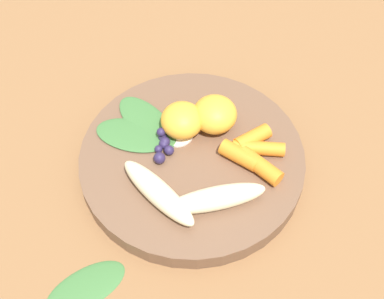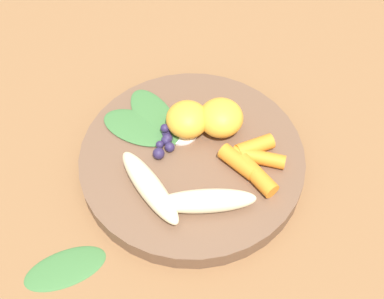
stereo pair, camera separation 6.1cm
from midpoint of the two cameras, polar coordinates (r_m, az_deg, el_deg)
ground_plane at (r=0.64m, az=-2.73°, el=-2.02°), size 2.40×2.40×0.00m
bowl at (r=0.63m, az=-2.77°, el=-1.39°), size 0.27×0.27×0.02m
banana_peeled_left at (r=0.57m, az=-0.33°, el=-5.71°), size 0.10×0.10×0.03m
banana_peeled_right at (r=0.57m, az=-6.53°, el=-5.20°), size 0.12×0.06×0.03m
orange_segment_near at (r=0.62m, az=-3.91°, el=3.11°), size 0.05×0.05×0.04m
orange_segment_far at (r=0.63m, az=-0.46°, el=3.91°), size 0.06×0.06×0.04m
carrot_front at (r=0.60m, az=4.78°, el=-2.06°), size 0.06×0.03×0.02m
carrot_mid_left at (r=0.60m, az=2.51°, el=-0.83°), size 0.05×0.02×0.02m
carrot_mid_right at (r=0.61m, az=4.67°, el=-0.05°), size 0.06×0.04×0.02m
carrot_rear at (r=0.62m, az=4.04°, el=1.11°), size 0.04×0.05×0.02m
blueberry_pile at (r=0.62m, az=-6.13°, el=0.13°), size 0.03×0.04×0.02m
coconut_shred_patch at (r=0.64m, az=-4.49°, el=1.70°), size 0.04×0.04×0.00m
kale_leaf_left at (r=0.65m, az=-7.70°, el=2.90°), size 0.11×0.08×0.00m
kale_leaf_right at (r=0.64m, az=-9.46°, el=1.42°), size 0.10×0.07×0.00m
kale_leaf_stray at (r=0.58m, az=-14.93°, el=-14.87°), size 0.08×0.10×0.01m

